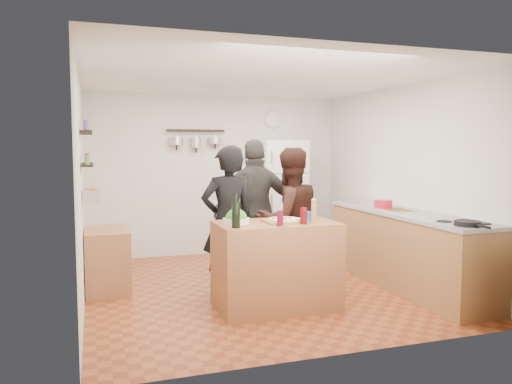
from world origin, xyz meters
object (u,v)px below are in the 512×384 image
object	(u,v)px
skillet	(467,223)
red_bowl	(383,204)
side_table	(107,260)
fridge	(280,197)
person_left	(228,222)
pepper_mill	(314,211)
counter_run	(406,250)
prep_island	(276,265)
person_back	(256,211)
wine_bottle	(236,215)
salad_bowl	(236,221)
salt_canister	(307,217)
person_center	(289,221)
wall_clock	(273,119)

from	to	relation	value
skillet	red_bowl	xyz separation A→B (m)	(0.05, 1.57, 0.02)
side_table	fridge	bearing A→B (deg)	26.19
person_left	skillet	xyz separation A→B (m)	(2.05, -1.42, 0.09)
pepper_mill	red_bowl	distance (m)	1.43
pepper_mill	counter_run	xyz separation A→B (m)	(1.32, 0.20, -0.55)
prep_island	person_back	world-z (taller)	person_back
wine_bottle	side_table	bearing A→B (deg)	128.98
pepper_mill	salad_bowl	bearing A→B (deg)	180.00
salt_canister	person_left	xyz separation A→B (m)	(-0.68, 0.66, -0.11)
person_left	wine_bottle	bearing A→B (deg)	73.78
person_back	pepper_mill	bearing A→B (deg)	116.47
red_bowl	salad_bowl	bearing A→B (deg)	-163.17
person_center	wall_clock	bearing A→B (deg)	-113.07
skillet	fridge	world-z (taller)	fridge
person_back	wall_clock	world-z (taller)	wall_clock
salad_bowl	side_table	distance (m)	1.81
side_table	person_center	bearing A→B (deg)	-20.04
prep_island	salt_canister	xyz separation A→B (m)	(0.30, -0.12, 0.51)
wine_bottle	skillet	bearing A→B (deg)	-16.82
prep_island	counter_run	bearing A→B (deg)	7.93
wine_bottle	person_left	world-z (taller)	person_left
red_bowl	wall_clock	distance (m)	2.58
prep_island	wall_clock	xyz separation A→B (m)	(1.02, 2.88, 1.69)
pepper_mill	red_bowl	world-z (taller)	pepper_mill
wine_bottle	fridge	size ratio (longest dim) A/B	0.14
prep_island	salt_canister	world-z (taller)	salt_canister
prep_island	person_left	distance (m)	0.78
salad_bowl	wall_clock	xyz separation A→B (m)	(1.44, 2.83, 1.21)
skillet	counter_run	bearing A→B (deg)	84.91
pepper_mill	fridge	xyz separation A→B (m)	(0.57, 2.50, -0.10)
salt_canister	person_center	bearing A→B (deg)	86.17
person_back	fridge	xyz separation A→B (m)	(0.91, 1.52, 0.00)
counter_run	wall_clock	xyz separation A→B (m)	(-0.75, 2.63, 1.70)
salad_bowl	person_back	bearing A→B (deg)	61.38
counter_run	side_table	xyz separation A→B (m)	(-3.44, 0.98, -0.09)
prep_island	fridge	size ratio (longest dim) A/B	0.69
skillet	side_table	bearing A→B (deg)	147.84
counter_run	person_left	bearing A→B (deg)	172.12
wine_bottle	skillet	xyz separation A→B (m)	(2.17, -0.66, -0.09)
salt_canister	person_center	xyz separation A→B (m)	(0.04, 0.61, -0.12)
pepper_mill	person_back	size ratio (longest dim) A/B	0.10
person_center	person_back	xyz separation A→B (m)	(-0.23, 0.54, 0.05)
salad_bowl	person_left	xyz separation A→B (m)	(0.04, 0.49, -0.08)
salt_canister	counter_run	world-z (taller)	salt_canister
wine_bottle	pepper_mill	world-z (taller)	wine_bottle
prep_island	salad_bowl	distance (m)	0.64
pepper_mill	salt_canister	size ratio (longest dim) A/B	1.62
wine_bottle	salt_canister	xyz separation A→B (m)	(0.80, 0.10, -0.07)
person_back	salad_bowl	bearing A→B (deg)	68.91
person_center	person_back	world-z (taller)	person_back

